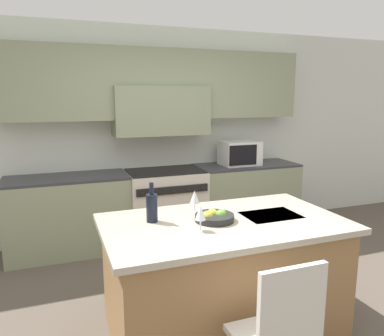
{
  "coord_description": "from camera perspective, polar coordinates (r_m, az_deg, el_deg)",
  "views": [
    {
      "loc": [
        -1.29,
        -2.48,
        1.83
      ],
      "look_at": [
        -0.06,
        0.81,
        1.15
      ],
      "focal_mm": 35.0,
      "sensor_mm": 36.0,
      "label": 1
    }
  ],
  "objects": [
    {
      "name": "ground_plane",
      "position": [
        3.34,
        6.29,
        -22.39
      ],
      "size": [
        10.0,
        10.0,
        0.0
      ],
      "primitive_type": "plane",
      "color": "brown"
    },
    {
      "name": "back_cabinetry",
      "position": [
        4.88,
        -5.19,
        8.2
      ],
      "size": [
        10.0,
        0.46,
        2.7
      ],
      "color": "silver",
      "rests_on": "ground_plane"
    },
    {
      "name": "back_counter",
      "position": [
        4.83,
        -4.18,
        -5.63
      ],
      "size": [
        3.74,
        0.62,
        0.92
      ],
      "color": "gray",
      "rests_on": "ground_plane"
    },
    {
      "name": "range_stove",
      "position": [
        4.81,
        -4.11,
        -5.71
      ],
      "size": [
        0.95,
        0.7,
        0.91
      ],
      "color": "beige",
      "rests_on": "ground_plane"
    },
    {
      "name": "microwave",
      "position": [
        5.09,
        7.28,
        2.28
      ],
      "size": [
        0.51,
        0.37,
        0.32
      ],
      "color": "silver",
      "rests_on": "back_counter"
    },
    {
      "name": "kitchen_island",
      "position": [
        3.04,
        4.77,
        -16.03
      ],
      "size": [
        1.82,
        1.05,
        0.9
      ],
      "color": "olive",
      "rests_on": "ground_plane"
    },
    {
      "name": "island_chair",
      "position": [
        2.31,
        13.17,
        -23.28
      ],
      "size": [
        0.42,
        0.4,
        0.98
      ],
      "color": "beige",
      "rests_on": "ground_plane"
    },
    {
      "name": "wine_bottle",
      "position": [
        2.82,
        -6.13,
        -5.92
      ],
      "size": [
        0.09,
        0.09,
        0.3
      ],
      "color": "black",
      "rests_on": "kitchen_island"
    },
    {
      "name": "wine_glass_near",
      "position": [
        2.61,
        1.3,
        -6.95
      ],
      "size": [
        0.08,
        0.08,
        0.18
      ],
      "color": "white",
      "rests_on": "kitchen_island"
    },
    {
      "name": "wine_glass_far",
      "position": [
        3.01,
        0.41,
        -4.54
      ],
      "size": [
        0.08,
        0.08,
        0.18
      ],
      "color": "white",
      "rests_on": "kitchen_island"
    },
    {
      "name": "fruit_bowl",
      "position": [
        2.85,
        3.42,
        -7.44
      ],
      "size": [
        0.3,
        0.3,
        0.09
      ],
      "color": "black",
      "rests_on": "kitchen_island"
    }
  ]
}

